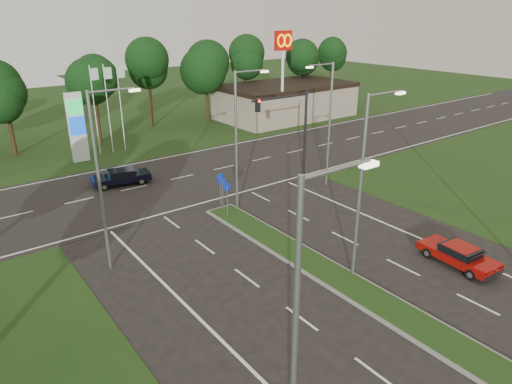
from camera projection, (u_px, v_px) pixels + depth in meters
ground at (455, 349)px, 17.73m from camera, size 160.00×160.00×0.00m
verge_far at (59, 114)px, 58.58m from camera, size 160.00×50.00×0.02m
cross_road at (170, 180)px, 35.56m from camera, size 160.00×12.00×0.02m
median_kerb at (374, 300)px, 20.68m from camera, size 2.00×26.00×0.12m
commercial_building at (286, 101)px, 56.04m from camera, size 16.00×9.00×4.00m
streetlight_median_near at (364, 179)px, 20.88m from camera, size 2.53×0.22×9.00m
streetlight_median_far at (239, 135)px, 28.30m from camera, size 2.53×0.22×9.00m
streetlight_left_near at (302, 323)px, 11.22m from camera, size 2.53×0.22×9.00m
streetlight_left_far at (102, 174)px, 21.62m from camera, size 2.53×0.22×9.00m
streetlight_right_far at (328, 119)px, 32.67m from camera, size 2.53×0.22×9.00m
traffic_signal at (292, 123)px, 33.41m from camera, size 5.10×0.42×7.00m
median_signs at (223, 187)px, 29.28m from camera, size 1.16×1.76×2.38m
gas_pylon at (79, 125)px, 38.98m from camera, size 5.80×1.26×8.00m
mcdonalds_sign at (283, 54)px, 48.60m from camera, size 2.20×0.47×10.40m
treeline_far at (92, 70)px, 44.93m from camera, size 6.00×6.00×9.90m
red_sedan at (459, 255)px, 23.47m from camera, size 1.94×4.08×1.09m
navy_sedan at (121, 177)px, 34.42m from camera, size 4.51×2.53×1.17m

